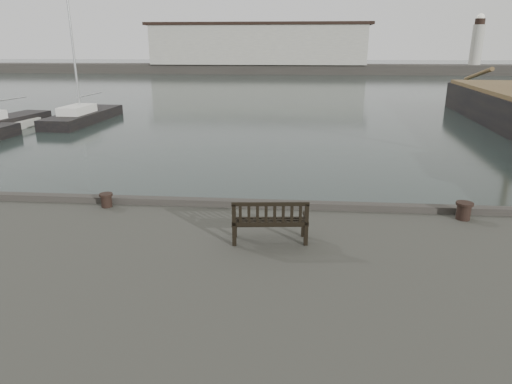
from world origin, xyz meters
TOP-DOWN VIEW (x-y plane):
  - ground at (0.00, 0.00)m, footprint 400.00×400.00m
  - breakwater at (-4.56, 92.00)m, footprint 140.00×9.50m
  - bench at (0.36, -2.45)m, footprint 1.74×0.75m
  - bollard_left at (-4.25, -0.52)m, footprint 0.41×0.41m
  - bollard_right at (5.20, -0.62)m, footprint 0.55×0.55m
  - yacht_d at (-16.03, 23.11)m, footprint 2.77×9.64m

SIDE VIEW (x-z plane):
  - ground at x=0.00m, z-range 0.00..0.00m
  - yacht_d at x=-16.03m, z-range -5.79..6.26m
  - bollard_left at x=-4.25m, z-range 1.56..1.94m
  - bollard_right at x=5.20m, z-range 1.56..2.01m
  - bench at x=0.36m, z-range 1.38..2.35m
  - breakwater at x=-4.56m, z-range -1.80..10.40m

